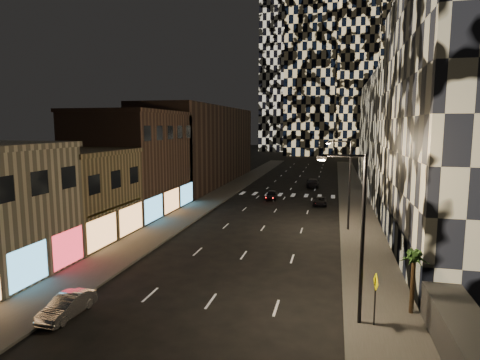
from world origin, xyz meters
The scene contains 21 objects.
sidewalk_left centered at (-10.00, 50.00, 0.07)m, with size 4.00×120.00×0.15m, color #47443F.
sidewalk_right centered at (10.00, 50.00, 0.07)m, with size 4.00×120.00×0.15m, color #47443F.
curb_left centered at (-7.90, 50.00, 0.07)m, with size 0.20×120.00×0.15m, color #4C4C47.
curb_right centered at (7.90, 50.00, 0.07)m, with size 0.20×120.00×0.15m, color #4C4C47.
retail_tan centered at (-17.00, 21.00, 4.00)m, with size 10.00×10.00×8.00m, color olive.
retail_brown centered at (-17.00, 33.50, 6.00)m, with size 10.00×15.00×12.00m, color #4B342A.
retail_filler_left centered at (-17.00, 60.00, 7.00)m, with size 10.00×40.00×14.00m, color #4B342A.
midrise_base centered at (12.30, 24.50, 1.50)m, with size 0.60×25.00×3.00m, color #383838.
plinth_right centered at (13.00, 8.00, 1.00)m, with size 2.00×8.00×2.00m, color #383838.
midrise_filler_right centered at (20.00, 57.00, 9.00)m, with size 16.00×40.00×18.00m, color #232326.
tower_right_mid centered at (35.00, 135.00, 50.00)m, with size 20.00×20.00×100.00m, color black.
tower_left_back centered at (-12.00, 165.00, 60.00)m, with size 24.00×24.00×120.00m, color black.
tower_center_low centered at (-2.00, 140.00, 47.50)m, with size 18.00×18.00×95.00m, color black.
streetlight_near centered at (8.35, 10.00, 5.35)m, with size 2.55×0.25×9.00m.
streetlight_far centered at (8.35, 30.00, 5.35)m, with size 2.55×0.25×9.00m.
car_silver_parked centered at (-7.20, 7.27, 0.62)m, with size 1.31×3.75×1.23m, color #95959A.
car_dark_midlane centered at (-1.65, 45.46, 0.67)m, with size 1.58×3.92×1.33m, color black.
car_dark_oncoming centered at (3.50, 58.93, 0.75)m, with size 2.11×5.19×1.51m, color black.
car_dark_rightlane centered at (5.30, 42.63, 0.55)m, with size 1.82×3.95×1.10m, color black.
ped_sign centered at (9.34, 9.90, 2.09)m, with size 0.14×0.94×2.84m.
palm_tree centered at (11.50, 11.85, 3.15)m, with size 1.85×1.84×3.64m.
Camera 1 is at (7.07, -11.10, 10.55)m, focal length 30.00 mm.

